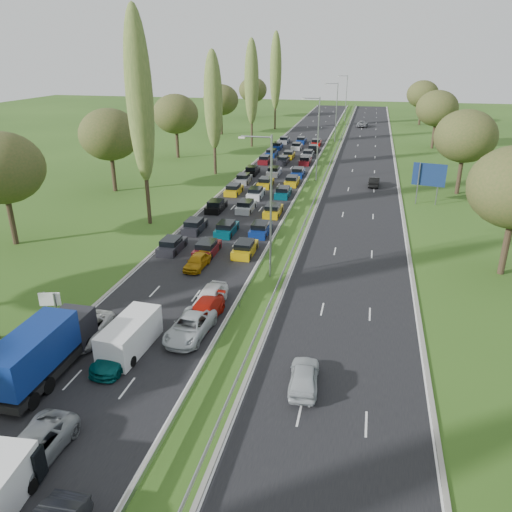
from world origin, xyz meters
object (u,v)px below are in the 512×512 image
Objects in this scene: white_van_rear at (132,334)px; info_sign at (50,302)px; blue_lorry at (44,350)px; direction_sign at (429,177)px; near_car_2 at (87,329)px.

white_van_rear is 7.72m from info_sign.
blue_lorry is 7.27m from info_sign.
white_van_rear is 44.30m from direction_sign.
blue_lorry reaches higher than info_sign.
blue_lorry is at bearing -129.57° from white_van_rear.
direction_sign is (28.80, 36.43, 2.20)m from info_sign.
direction_sign reaches higher than white_van_rear.
blue_lorry reaches higher than white_van_rear.
white_van_rear is at bearing 47.26° from blue_lorry.
direction_sign is at bearing 59.28° from blue_lorry.
info_sign is (-3.80, 6.18, -0.43)m from blue_lorry.
white_van_rear is (3.49, -0.45, 0.40)m from near_car_2.
info_sign is (-7.38, 2.26, 0.28)m from white_van_rear.
blue_lorry is at bearing -58.45° from info_sign.
near_car_2 is 4.35m from info_sign.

